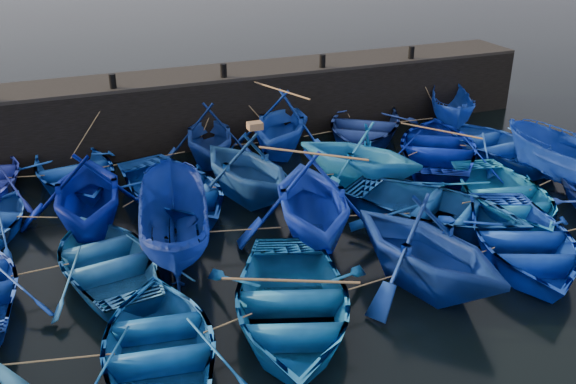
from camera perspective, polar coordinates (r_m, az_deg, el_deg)
name	(u,v)px	position (r m, az deg, el deg)	size (l,w,h in m)	color
ground	(334,264)	(16.83, 4.07, -6.44)	(120.00, 120.00, 0.00)	black
quay_wall	(219,106)	(25.37, -6.18, 7.61)	(26.00, 2.50, 2.50)	black
quay_top	(217,73)	(25.01, -6.32, 10.47)	(26.00, 2.50, 0.12)	black
bollard_1	(113,81)	(23.35, -15.32, 9.49)	(0.24, 0.24, 0.50)	black
bollard_2	(224,70)	(24.10, -5.75, 10.70)	(0.24, 0.24, 0.50)	black
bollard_3	(322,61)	(25.46, 3.08, 11.56)	(0.24, 0.24, 0.50)	black
bollard_4	(411,52)	(27.34, 10.91, 12.09)	(0.24, 0.24, 0.50)	black
boat_1	(74,171)	(22.05, -18.50, 1.74)	(3.75, 5.24, 1.09)	blue
boat_2	(209,134)	(22.81, -7.05, 5.11)	(3.55, 4.11, 2.17)	navy
boat_3	(281,123)	(23.47, -0.61, 6.15)	(3.90, 4.53, 2.38)	blue
boat_4	(364,125)	(25.24, 6.75, 5.91)	(4.10, 5.73, 1.19)	navy
boat_5	(452,110)	(27.08, 14.40, 7.11)	(1.58, 4.20, 1.62)	#163B9E
boat_7	(88,191)	(18.78, -17.38, 0.12)	(4.01, 4.65, 2.45)	#001082
boat_8	(174,190)	(19.88, -10.12, 0.21)	(3.87, 5.41, 1.12)	#0B3BA0
boat_9	(247,166)	(19.81, -3.70, 2.34)	(3.77, 4.38, 2.30)	navy
boat_10	(359,154)	(20.91, 6.36, 3.40)	(3.68, 4.27, 2.25)	blue
boat_11	(439,147)	(23.42, 13.27, 3.89)	(4.12, 5.76, 1.19)	#001486
boat_12	(495,144)	(24.50, 17.95, 4.08)	(3.61, 5.05, 1.05)	blue
boat_14	(107,259)	(16.70, -15.80, -5.71)	(3.44, 4.81, 1.00)	#2263A6
boat_15	(173,225)	(16.96, -10.19, -2.89)	(1.84, 4.88, 1.89)	navy
boat_16	(312,198)	(17.39, 2.13, -0.54)	(4.16, 4.83, 2.54)	#1132D6
boat_17	(436,208)	(18.93, 13.05, -1.38)	(3.87, 5.42, 1.12)	navy
boat_18	(506,195)	(20.36, 18.79, -0.27)	(3.66, 5.12, 1.06)	blue
boat_19	(575,165)	(22.34, 24.18, 2.24)	(1.86, 4.93, 1.91)	navy
boat_21	(160,345)	(13.53, -11.27, -13.16)	(3.51, 4.90, 1.02)	#0C4C97
boat_22	(291,304)	(14.31, 0.23, -9.91)	(3.94, 5.51, 1.14)	#105B9E
boat_23	(427,245)	(15.58, 12.23, -4.64)	(3.96, 4.59, 2.41)	navy
boat_24	(523,241)	(17.82, 20.16, -4.11)	(3.84, 5.36, 1.11)	#0C37C3
wooden_crate	(255,126)	(19.45, -2.96, 5.90)	(0.44, 0.34, 0.22)	#936740
mooring_ropes	(269,166)	(20.50, -1.70, 2.35)	(17.83, 11.79, 2.10)	tan
loose_oars	(337,151)	(19.08, 4.38, 3.66)	(10.73, 11.92, 1.46)	#99724C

